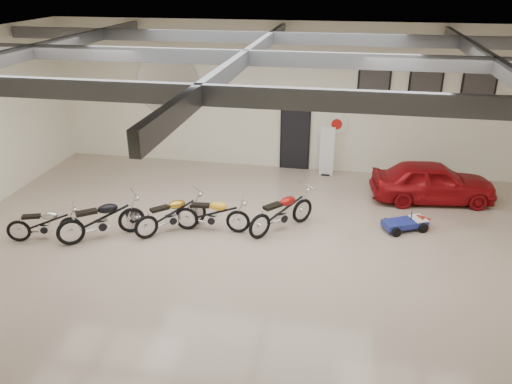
% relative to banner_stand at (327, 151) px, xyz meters
% --- Properties ---
extents(floor, '(16.00, 12.00, 0.01)m').
position_rel_banner_stand_xyz_m(floor, '(-1.64, -5.50, -0.88)').
color(floor, tan).
rests_on(floor, ground).
extents(ceiling, '(16.00, 12.00, 0.01)m').
position_rel_banner_stand_xyz_m(ceiling, '(-1.64, -5.50, 4.12)').
color(ceiling, slate).
rests_on(ceiling, back_wall).
extents(back_wall, '(16.00, 0.02, 5.00)m').
position_rel_banner_stand_xyz_m(back_wall, '(-1.64, 0.50, 1.62)').
color(back_wall, '#EFE9CD').
rests_on(back_wall, floor).
extents(ceiling_beams, '(15.80, 11.80, 0.32)m').
position_rel_banner_stand_xyz_m(ceiling_beams, '(-1.64, -5.50, 3.87)').
color(ceiling_beams, '#505256').
rests_on(ceiling_beams, ceiling).
extents(door, '(0.92, 0.08, 2.10)m').
position_rel_banner_stand_xyz_m(door, '(-1.14, 0.45, 0.17)').
color(door, black).
rests_on(door, back_wall).
extents(logo_plaque, '(2.30, 0.06, 1.16)m').
position_rel_banner_stand_xyz_m(logo_plaque, '(-5.64, 0.45, 1.92)').
color(logo_plaque, silver).
rests_on(logo_plaque, back_wall).
extents(poster_left, '(1.05, 0.08, 1.35)m').
position_rel_banner_stand_xyz_m(poster_left, '(1.36, 0.46, 2.22)').
color(poster_left, black).
rests_on(poster_left, back_wall).
extents(poster_mid, '(1.05, 0.08, 1.35)m').
position_rel_banner_stand_xyz_m(poster_mid, '(2.96, 0.46, 2.22)').
color(poster_mid, black).
rests_on(poster_mid, back_wall).
extents(poster_right, '(1.05, 0.08, 1.35)m').
position_rel_banner_stand_xyz_m(poster_right, '(4.56, 0.46, 2.22)').
color(poster_right, black).
rests_on(poster_right, back_wall).
extents(oil_sign, '(0.72, 0.10, 0.72)m').
position_rel_banner_stand_xyz_m(oil_sign, '(0.26, 0.45, 0.82)').
color(oil_sign, white).
rests_on(oil_sign, back_wall).
extents(banner_stand, '(0.49, 0.22, 1.76)m').
position_rel_banner_stand_xyz_m(banner_stand, '(0.00, 0.00, 0.00)').
color(banner_stand, white).
rests_on(banner_stand, floor).
extents(motorcycle_silver, '(1.94, 1.15, 0.96)m').
position_rel_banner_stand_xyz_m(motorcycle_silver, '(-6.93, -5.88, -0.40)').
color(motorcycle_silver, silver).
rests_on(motorcycle_silver, floor).
extents(motorcycle_black, '(2.18, 1.87, 1.15)m').
position_rel_banner_stand_xyz_m(motorcycle_black, '(-5.50, -5.54, -0.31)').
color(motorcycle_black, silver).
rests_on(motorcycle_black, floor).
extents(motorcycle_gold, '(1.90, 1.85, 1.05)m').
position_rel_banner_stand_xyz_m(motorcycle_gold, '(-3.84, -4.85, -0.36)').
color(motorcycle_gold, silver).
rests_on(motorcycle_gold, floor).
extents(motorcycle_yellow, '(2.04, 0.74, 1.05)m').
position_rel_banner_stand_xyz_m(motorcycle_yellow, '(-2.78, -4.63, -0.36)').
color(motorcycle_yellow, silver).
rests_on(motorcycle_yellow, floor).
extents(motorcycle_red, '(1.93, 2.05, 1.12)m').
position_rel_banner_stand_xyz_m(motorcycle_red, '(-0.95, -4.22, -0.32)').
color(motorcycle_red, silver).
rests_on(motorcycle_red, floor).
extents(go_kart, '(1.60, 1.24, 0.53)m').
position_rel_banner_stand_xyz_m(go_kart, '(2.44, -3.56, -0.62)').
color(go_kart, navy).
rests_on(go_kart, floor).
extents(vintage_car, '(1.93, 3.80, 1.24)m').
position_rel_banner_stand_xyz_m(vintage_car, '(3.27, -1.50, -0.26)').
color(vintage_car, '#9C0E14').
rests_on(vintage_car, floor).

